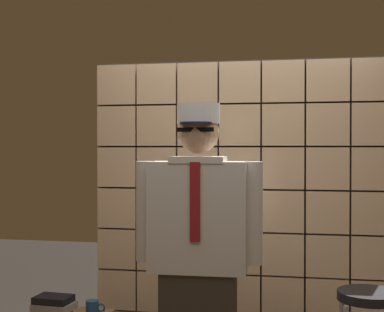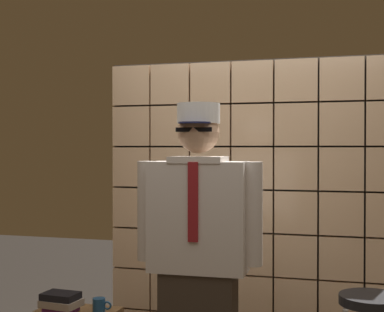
{
  "view_description": "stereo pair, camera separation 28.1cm",
  "coord_description": "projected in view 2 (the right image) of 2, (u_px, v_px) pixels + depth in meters",
  "views": [
    {
      "loc": [
        0.43,
        -2.84,
        1.57
      ],
      "look_at": [
        -0.16,
        0.26,
        1.52
      ],
      "focal_mm": 52.77,
      "sensor_mm": 36.0,
      "label": 1
    },
    {
      "loc": [
        0.7,
        -2.78,
        1.57
      ],
      "look_at": [
        -0.16,
        0.26,
        1.52
      ],
      "focal_mm": 52.77,
      "sensor_mm": 36.0,
      "label": 2
    }
  ],
  "objects": [
    {
      "name": "glass_block_wall",
      "position": [
        253.0,
        211.0,
        4.17
      ],
      "size": [
        2.24,
        0.1,
        2.24
      ],
      "color": "#E0B78C",
      "rests_on": "ground"
    },
    {
      "name": "coffee_mug",
      "position": [
        99.0,
        306.0,
        3.57
      ],
      "size": [
        0.13,
        0.08,
        0.09
      ],
      "color": "navy",
      "rests_on": "side_table"
    },
    {
      "name": "book_stack",
      "position": [
        61.0,
        304.0,
        3.5
      ],
      "size": [
        0.25,
        0.21,
        0.15
      ],
      "color": "olive",
      "rests_on": "side_table"
    },
    {
      "name": "standing_person",
      "position": [
        198.0,
        258.0,
        3.16
      ],
      "size": [
        0.72,
        0.31,
        1.82
      ],
      "rotation": [
        0.0,
        0.0,
        0.02
      ],
      "color": "#382D23",
      "rests_on": "ground"
    }
  ]
}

